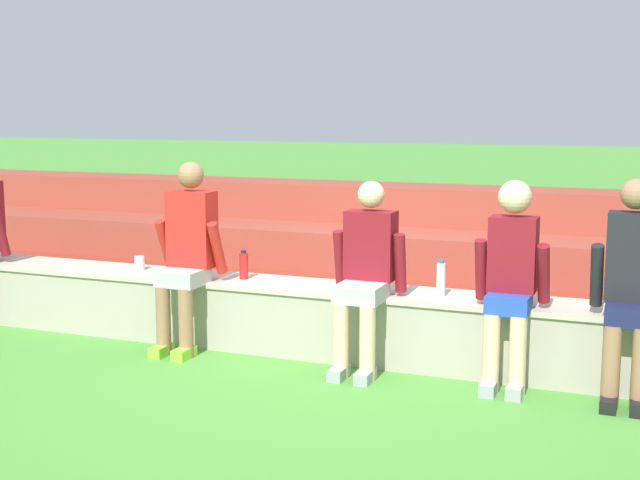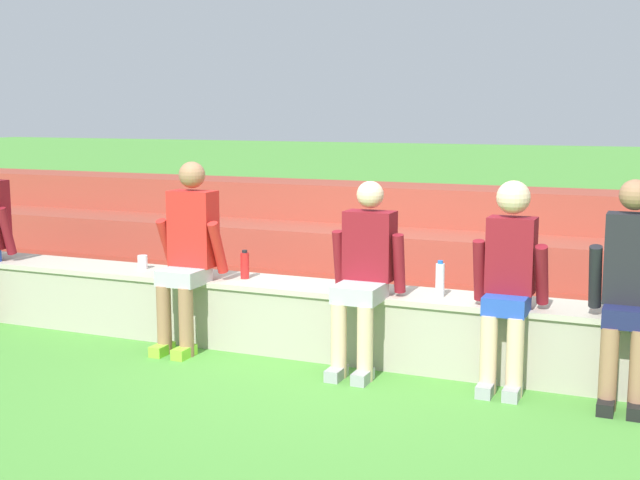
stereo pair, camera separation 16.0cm
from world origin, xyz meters
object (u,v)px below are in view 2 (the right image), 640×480
Objects in this scene: person_right_of_center at (509,278)px; person_left_of_center at (188,250)px; plastic_cup_left_end at (143,262)px; water_bottle_near_left at (176,260)px; person_center at (364,271)px; water_bottle_center_gap at (245,265)px; water_bottle_mid_right at (440,280)px; person_far_right at (629,288)px.

person_left_of_center is at bearing -179.92° from person_right_of_center.
person_left_of_center is 12.73× the size of plastic_cup_left_end.
water_bottle_near_left is 1.88× the size of plastic_cup_left_end.
water_bottle_center_gap is (-1.08, 0.25, -0.08)m from person_center.
water_bottle_mid_right is 2.21m from water_bottle_near_left.
person_left_of_center reaches higher than water_bottle_center_gap.
water_bottle_center_gap is 0.97m from plastic_cup_left_end.
person_left_of_center is 2.44m from person_right_of_center.
person_right_of_center is at bearing -5.56° from water_bottle_near_left.
person_center is 0.54m from water_bottle_mid_right.
person_left_of_center is 1.02× the size of person_far_right.
water_bottle_center_gap is at bearing -0.79° from water_bottle_near_left.
person_left_of_center is at bearing 179.73° from person_far_right.
person_left_of_center is 0.71m from plastic_cup_left_end.
person_center is 2.07m from plastic_cup_left_end.
person_right_of_center reaches higher than person_center.
person_far_right reaches higher than person_right_of_center.
person_right_of_center is at bearing 0.08° from person_left_of_center.
plastic_cup_left_end is at bearing 178.54° from water_bottle_center_gap.
person_far_right is at bearing -4.51° from plastic_cup_left_end.
water_bottle_mid_right reaches higher than water_bottle_center_gap.
water_bottle_center_gap is (-2.83, 0.28, -0.11)m from person_far_right.
water_bottle_mid_right reaches higher than plastic_cup_left_end.
plastic_cup_left_end is at bearing 155.35° from person_left_of_center.
person_center reaches higher than water_bottle_near_left.
water_bottle_center_gap is (-2.09, 0.26, -0.11)m from person_right_of_center.
person_right_of_center is 3.07m from plastic_cup_left_end.
person_right_of_center is 0.98× the size of person_far_right.
person_left_of_center is 0.46m from water_bottle_center_gap.
person_far_right is at bearing -4.68° from water_bottle_near_left.
person_far_right is 6.62× the size of water_bottle_near_left.
person_right_of_center is 5.30× the size of water_bottle_mid_right.
water_bottle_near_left is (-0.64, 0.01, -0.01)m from water_bottle_center_gap.
water_bottle_near_left reaches higher than plastic_cup_left_end.
person_left_of_center reaches higher than plastic_cup_left_end.
water_bottle_mid_right is at bearing 169.49° from person_far_right.
person_center reaches higher than water_bottle_center_gap.
person_center is 0.97× the size of person_right_of_center.
person_center is at bearing -7.71° from plastic_cup_left_end.
water_bottle_mid_right is at bearing 6.49° from person_left_of_center.
person_left_of_center is 6.38× the size of water_bottle_center_gap.
person_right_of_center reaches higher than water_bottle_center_gap.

